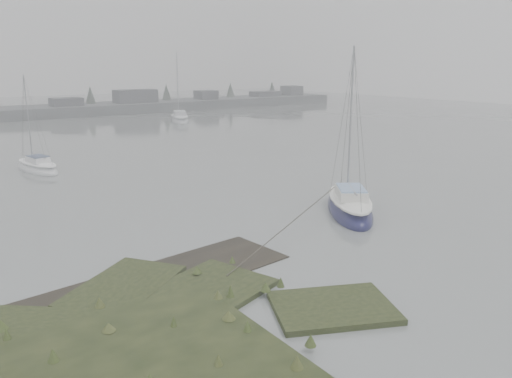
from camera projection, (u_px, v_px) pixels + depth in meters
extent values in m
plane|color=slate|center=(50.00, 158.00, 38.48)|extent=(160.00, 160.00, 0.00)
cube|color=#4C4F51|center=(170.00, 106.00, 78.23)|extent=(60.00, 8.00, 1.60)
cube|color=#424247|center=(67.00, 106.00, 68.19)|extent=(4.00, 3.00, 2.20)
cube|color=#424247|center=(136.00, 100.00, 73.75)|extent=(6.00, 3.00, 3.00)
cube|color=#424247|center=(206.00, 98.00, 80.61)|extent=(3.00, 3.00, 2.50)
cube|color=#424247|center=(265.00, 97.00, 87.47)|extent=(5.00, 3.00, 2.00)
cube|color=#424247|center=(292.00, 93.00, 90.77)|extent=(3.00, 3.00, 2.80)
cone|color=#384238|center=(91.00, 98.00, 71.83)|extent=(2.00, 2.00, 3.50)
cone|color=#384238|center=(167.00, 95.00, 78.63)|extent=(2.00, 2.00, 3.50)
cone|color=#384238|center=(230.00, 92.00, 85.42)|extent=(2.00, 2.00, 3.50)
cone|color=#384238|center=(272.00, 91.00, 90.52)|extent=(2.00, 2.00, 3.50)
ellipsoid|color=#11103B|center=(349.00, 210.00, 24.44)|extent=(5.18, 6.04, 1.47)
ellipsoid|color=white|center=(350.00, 199.00, 24.30)|extent=(4.40, 5.18, 0.41)
cube|color=white|center=(351.00, 193.00, 23.96)|extent=(2.27, 2.44, 0.43)
cube|color=#829FC9|center=(351.00, 188.00, 23.90)|extent=(2.10, 2.25, 0.07)
cylinder|color=#939399|center=(351.00, 120.00, 24.13)|extent=(0.09, 0.09, 6.91)
cylinder|color=#939399|center=(352.00, 189.00, 23.73)|extent=(1.49, 1.99, 0.08)
ellipsoid|color=silver|center=(38.00, 170.00, 33.76)|extent=(2.58, 5.11, 1.19)
ellipsoid|color=white|center=(37.00, 163.00, 33.64)|extent=(2.14, 4.43, 0.33)
cube|color=white|center=(38.00, 159.00, 33.43)|extent=(1.37, 1.85, 0.35)
cube|color=#1C2B4B|center=(38.00, 156.00, 33.38)|extent=(1.27, 1.70, 0.06)
cylinder|color=#939399|center=(28.00, 117.00, 33.30)|extent=(0.08, 0.08, 5.58)
cylinder|color=#939399|center=(39.00, 156.00, 33.29)|extent=(0.47, 1.92, 0.06)
ellipsoid|color=#B4B9BF|center=(180.00, 121.00, 61.74)|extent=(4.30, 6.76, 1.56)
ellipsoid|color=white|center=(180.00, 116.00, 61.58)|extent=(3.61, 5.84, 0.44)
cube|color=white|center=(180.00, 113.00, 61.23)|extent=(2.08, 2.55, 0.46)
cube|color=#B1B7BC|center=(180.00, 111.00, 61.17)|extent=(1.93, 2.35, 0.07)
cylinder|color=#939399|center=(178.00, 83.00, 61.38)|extent=(0.10, 0.10, 7.35)
cylinder|color=#939399|center=(180.00, 111.00, 60.99)|extent=(1.01, 2.43, 0.08)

